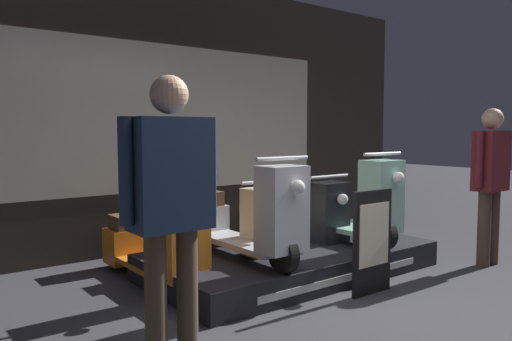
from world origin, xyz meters
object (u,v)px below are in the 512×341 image
price_sign_board (372,242)px  scooter_display_left (243,219)px  person_left_browsing (170,194)px  scooter_display_right (340,206)px  scooter_backrow_0 (155,245)px  person_right_browsing (490,175)px  scooter_backrow_2 (294,224)px  scooter_backrow_1 (232,233)px

price_sign_board → scooter_display_left: bearing=131.7°
scooter_display_left → person_left_browsing: person_left_browsing is taller
scooter_display_right → person_left_browsing: size_ratio=0.94×
scooter_backrow_0 → person_right_browsing: person_right_browsing is taller
scooter_backrow_0 → person_left_browsing: (-0.64, -1.53, 0.67)m
scooter_display_right → person_left_browsing: (-2.49, -0.98, 0.42)m
scooter_backrow_2 → scooter_display_left: bearing=-153.4°
scooter_backrow_0 → person_left_browsing: 1.79m
scooter_display_left → scooter_backrow_2: (1.11, 0.56, -0.25)m
scooter_backrow_2 → price_sign_board: bearing=-104.4°
scooter_backrow_0 → person_right_browsing: size_ratio=0.99×
scooter_display_right → scooter_backrow_0: 1.95m
scooter_backrow_0 → scooter_backrow_2: 1.70m
scooter_backrow_1 → person_right_browsing: person_right_browsing is taller
scooter_backrow_1 → person_left_browsing: person_left_browsing is taller
scooter_backrow_2 → person_left_browsing: size_ratio=0.94×
scooter_display_left → scooter_backrow_2: 1.27m
scooter_backrow_0 → scooter_backrow_1: same height
scooter_display_right → scooter_backrow_2: 0.63m
scooter_display_right → person_right_browsing: 1.58m
scooter_backrow_0 → scooter_backrow_1: bearing=0.0°
scooter_backrow_0 → scooter_backrow_2: (1.70, 0.00, 0.00)m
scooter_backrow_0 → person_right_browsing: 3.45m
person_left_browsing → person_right_browsing: person_left_browsing is taller
scooter_backrow_1 → person_right_browsing: 2.73m
scooter_backrow_2 → price_sign_board: scooter_backrow_2 is taller
scooter_display_left → scooter_backrow_0: size_ratio=1.00×
scooter_display_right → scooter_backrow_1: size_ratio=1.00×
scooter_display_left → price_sign_board: bearing=-48.3°
scooter_display_right → scooter_backrow_0: size_ratio=1.00×
person_right_browsing → scooter_backrow_0: bearing=153.2°
scooter_display_left → scooter_backrow_2: bearing=26.6°
scooter_display_left → price_sign_board: 1.14m
scooter_backrow_0 → scooter_display_left: bearing=-43.1°
scooter_backrow_1 → person_left_browsing: 2.24m
scooter_display_right → scooter_backrow_1: (-1.00, 0.56, -0.25)m
price_sign_board → scooter_backrow_0: bearing=133.9°
scooter_display_left → person_right_browsing: 2.65m
scooter_backrow_1 → price_sign_board: bearing=-70.6°
scooter_backrow_1 → person_left_browsing: (-1.50, -1.53, 0.67)m
scooter_display_right → person_right_browsing: (1.19, -0.98, 0.33)m
scooter_display_left → scooter_backrow_0: 0.85m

